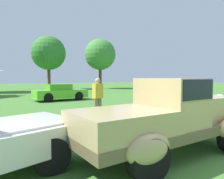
{
  "coord_description": "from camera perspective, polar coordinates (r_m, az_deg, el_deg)",
  "views": [
    {
      "loc": [
        -3.62,
        -3.0,
        1.72
      ],
      "look_at": [
        0.09,
        3.46,
        1.29
      ],
      "focal_mm": 33.99,
      "sensor_mm": 36.0,
      "label": 1
    }
  ],
  "objects": [
    {
      "name": "spectator_near_truck",
      "position": [
        8.79,
        -3.84,
        -1.98
      ],
      "size": [
        0.44,
        0.31,
        1.69
      ],
      "color": "#7F7056",
      "rests_on": "ground_plane"
    },
    {
      "name": "treeline_mid_right",
      "position": [
        33.0,
        -3.2,
        9.36
      ],
      "size": [
        4.75,
        4.75,
        7.61
      ],
      "color": "brown",
      "rests_on": "ground_plane"
    },
    {
      "name": "feature_pickup_truck",
      "position": [
        4.89,
        14.79,
        -6.89
      ],
      "size": [
        4.46,
        2.03,
        1.7
      ],
      "color": "brown",
      "rests_on": "ground_plane"
    },
    {
      "name": "show_car_lime",
      "position": [
        16.32,
        -13.8,
        -0.74
      ],
      "size": [
        3.92,
        1.93,
        1.22
      ],
      "color": "#60C62D",
      "rests_on": "ground_plane"
    },
    {
      "name": "ground_plane",
      "position": [
        5.01,
        20.11,
        -17.01
      ],
      "size": [
        120.0,
        120.0,
        0.0
      ],
      "primitive_type": "plane",
      "color": "#42752D"
    },
    {
      "name": "treeline_center",
      "position": [
        32.58,
        -16.69,
        9.36
      ],
      "size": [
        4.93,
        4.93,
        7.72
      ],
      "color": "brown",
      "rests_on": "ground_plane"
    },
    {
      "name": "show_car_skyblue",
      "position": [
        21.4,
        16.17,
        0.17
      ],
      "size": [
        4.76,
        2.68,
        1.22
      ],
      "color": "#669EDB",
      "rests_on": "ground_plane"
    }
  ]
}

